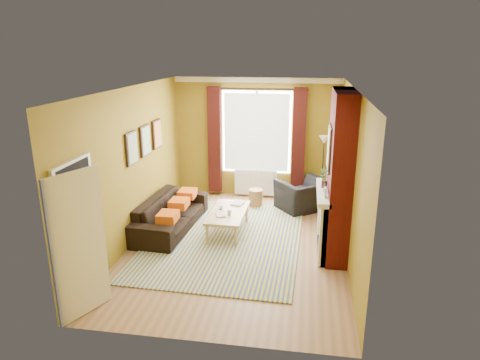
# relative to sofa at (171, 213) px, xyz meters

# --- Properties ---
(ground) EXTENTS (5.50, 5.50, 0.00)m
(ground) POSITION_rel_sofa_xyz_m (1.42, -0.49, -0.32)
(ground) COLOR brown
(ground) RESTS_ON ground
(room_walls) EXTENTS (3.82, 5.54, 2.83)m
(room_walls) POSITION_rel_sofa_xyz_m (2.05, -0.21, 1.06)
(room_walls) COLOR olive
(room_walls) RESTS_ON ground
(striped_rug) EXTENTS (2.88, 3.91, 0.02)m
(striped_rug) POSITION_rel_sofa_xyz_m (1.14, -0.32, -0.31)
(striped_rug) COLOR #314988
(striped_rug) RESTS_ON ground
(sofa) EXTENTS (1.01, 2.25, 0.64)m
(sofa) POSITION_rel_sofa_xyz_m (0.00, 0.00, 0.00)
(sofa) COLOR black
(sofa) RESTS_ON ground
(armchair) EXTENTS (1.37, 1.34, 0.67)m
(armchair) POSITION_rel_sofa_xyz_m (2.56, 1.46, 0.02)
(armchair) COLOR black
(armchair) RESTS_ON ground
(coffee_table) EXTENTS (0.68, 1.33, 0.44)m
(coffee_table) POSITION_rel_sofa_xyz_m (1.15, -0.01, 0.07)
(coffee_table) COLOR tan
(coffee_table) RESTS_ON ground
(wicker_stool) EXTENTS (0.35, 0.35, 0.39)m
(wicker_stool) POSITION_rel_sofa_xyz_m (1.50, 1.51, -0.13)
(wicker_stool) COLOR olive
(wicker_stool) RESTS_ON ground
(floor_lamp) EXTENTS (0.28, 0.28, 1.58)m
(floor_lamp) POSITION_rel_sofa_xyz_m (2.96, 1.91, 0.92)
(floor_lamp) COLOR black
(floor_lamp) RESTS_ON ground
(book_a) EXTENTS (0.26, 0.30, 0.02)m
(book_a) POSITION_rel_sofa_xyz_m (0.97, -0.26, 0.13)
(book_a) COLOR #999999
(book_a) RESTS_ON coffee_table
(book_b) EXTENTS (0.30, 0.36, 0.02)m
(book_b) POSITION_rel_sofa_xyz_m (1.16, 0.46, 0.13)
(book_b) COLOR #999999
(book_b) RESTS_ON coffee_table
(mug) EXTENTS (0.11, 0.11, 0.08)m
(mug) POSITION_rel_sofa_xyz_m (1.21, -0.19, 0.16)
(mug) COLOR #999999
(mug) RESTS_ON coffee_table
(tv_remote) EXTENTS (0.07, 0.17, 0.02)m
(tv_remote) POSITION_rel_sofa_xyz_m (0.99, 0.13, 0.13)
(tv_remote) COLOR #28282B
(tv_remote) RESTS_ON coffee_table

